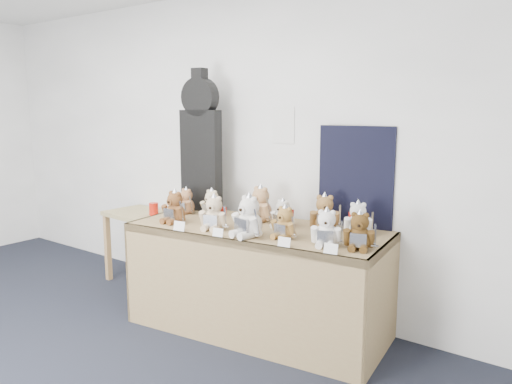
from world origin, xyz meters
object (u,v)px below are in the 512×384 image
Objects in this scene: teddy_front_right at (285,224)px; red_cup at (154,209)px; teddy_front_centre at (248,218)px; side_table at (146,226)px; teddy_back_far_left at (186,202)px; teddy_front_far_left at (175,208)px; teddy_back_right at (325,214)px; teddy_back_centre_left at (260,205)px; teddy_back_left at (211,204)px; guitar_case at (201,142)px; teddy_front_left at (214,214)px; teddy_front_end at (359,232)px; teddy_back_end at (358,220)px; teddy_back_centre_right at (283,215)px; teddy_front_far_right at (326,229)px; display_table at (253,252)px.

red_cup is at bearing 171.35° from teddy_front_right.
teddy_front_centre reaches higher than teddy_front_right.
teddy_back_far_left is at bearing -5.73° from side_table.
side_table is at bearing 152.50° from teddy_front_far_left.
teddy_back_far_left is (-0.90, 0.30, -0.04)m from teddy_front_centre.
teddy_back_centre_left is at bearing 155.76° from teddy_back_right.
teddy_back_left reaches higher than side_table.
teddy_back_left is (0.25, -0.15, -0.49)m from guitar_case.
teddy_front_left is at bearing -46.24° from guitar_case.
teddy_front_end is at bearing -0.96° from side_table.
teddy_back_end is (0.37, 0.38, 0.00)m from teddy_front_right.
teddy_back_right is (0.66, 0.47, 0.01)m from teddy_front_left.
teddy_back_centre_left is 0.26m from teddy_back_centre_right.
teddy_front_left is 1.20× the size of teddy_back_centre_right.
teddy_front_centre reaches higher than teddy_back_end.
red_cup is 0.45× the size of teddy_front_right.
teddy_back_right is (0.55, 0.05, -0.01)m from teddy_back_centre_left.
teddy_front_far_right is at bearing 5.11° from teddy_front_far_left.
teddy_back_centre_left is at bearing 126.68° from teddy_front_centre.
teddy_back_centre_left is (-0.21, 0.43, -0.01)m from teddy_front_centre.
side_table is 1.02m from teddy_front_far_left.
teddy_back_end is (1.32, 0.50, -0.01)m from teddy_front_far_left.
display_table is at bearing 152.32° from teddy_front_far_right.
teddy_front_far_left is 0.72m from teddy_front_centre.
teddy_back_centre_left is at bearing 15.85° from teddy_back_far_left.
teddy_back_far_left is (-0.57, 0.29, -0.02)m from teddy_front_left.
teddy_back_left is at bearing 159.17° from teddy_back_right.
teddy_back_centre_right is at bearing -6.32° from teddy_back_centre_left.
guitar_case is 4.77× the size of teddy_front_right.
teddy_back_far_left is (-0.80, 0.12, 0.27)m from display_table.
teddy_front_far_right is 1.46m from teddy_back_far_left.
teddy_front_right is at bearing 6.91° from teddy_front_far_left.
teddy_back_centre_right is 0.32m from teddy_back_right.
guitar_case is (0.70, 0.05, 0.83)m from side_table.
side_table is 2.94× the size of teddy_back_right.
side_table is at bearing 178.00° from guitar_case.
teddy_back_centre_right is (0.25, -0.06, -0.03)m from teddy_back_centre_left.
teddy_front_far_left is 1.41m from teddy_back_end.
teddy_back_right reaches higher than teddy_front_far_right.
teddy_back_centre_left is 0.55m from teddy_back_right.
teddy_back_left is 0.68m from teddy_back_centre_right.
teddy_front_far_left is at bearing -169.38° from teddy_front_centre.
teddy_back_left is at bearing 117.75° from teddy_front_left.
display_table is 0.71m from teddy_front_far_right.
guitar_case is 0.82m from teddy_back_centre_left.
teddy_front_end is at bearing 23.07° from teddy_front_centre.
teddy_front_left reaches higher than teddy_back_left.
teddy_back_right is (-0.42, 0.32, 0.01)m from teddy_front_end.
teddy_front_far_left reaches higher than teddy_back_centre_right.
side_table is 0.21m from red_cup.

